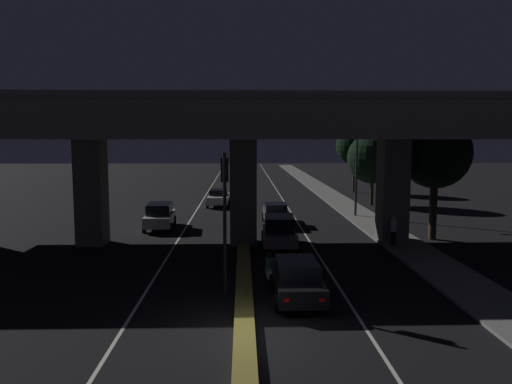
% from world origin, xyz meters
% --- Properties ---
extents(ground_plane, '(200.00, 200.00, 0.00)m').
position_xyz_m(ground_plane, '(0.00, 0.00, 0.00)').
color(ground_plane, black).
extents(lane_line_left_inner, '(0.12, 126.00, 0.00)m').
position_xyz_m(lane_line_left_inner, '(-3.91, 35.00, 0.00)').
color(lane_line_left_inner, beige).
rests_on(lane_line_left_inner, ground_plane).
extents(lane_line_right_inner, '(0.12, 126.00, 0.00)m').
position_xyz_m(lane_line_right_inner, '(3.91, 35.00, 0.00)').
color(lane_line_right_inner, beige).
rests_on(lane_line_right_inner, ground_plane).
extents(median_divider, '(0.66, 126.00, 0.24)m').
position_xyz_m(median_divider, '(0.00, 35.00, 0.12)').
color(median_divider, olive).
rests_on(median_divider, ground_plane).
extents(sidewalk_right, '(2.64, 126.00, 0.12)m').
position_xyz_m(sidewalk_right, '(9.10, 28.00, 0.06)').
color(sidewalk_right, slate).
rests_on(sidewalk_right, ground_plane).
extents(elevated_overpass, '(39.04, 11.01, 8.72)m').
position_xyz_m(elevated_overpass, '(-0.30, 13.65, 6.65)').
color(elevated_overpass, '#5B5956').
rests_on(elevated_overpass, ground_plane).
extents(traffic_light_left_of_median, '(0.30, 0.49, 5.56)m').
position_xyz_m(traffic_light_left_of_median, '(-0.73, 4.33, 3.77)').
color(traffic_light_left_of_median, black).
rests_on(traffic_light_left_of_median, ground_plane).
extents(street_lamp, '(2.14, 0.32, 7.78)m').
position_xyz_m(street_lamp, '(8.32, 22.81, 4.60)').
color(street_lamp, '#2D2D30').
rests_on(street_lamp, ground_plane).
extents(car_black_lead, '(1.89, 4.77, 1.52)m').
position_xyz_m(car_black_lead, '(2.00, 3.68, 0.79)').
color(car_black_lead, black).
rests_on(car_black_lead, ground_plane).
extents(car_grey_second, '(2.08, 4.18, 1.77)m').
position_xyz_m(car_grey_second, '(2.00, 12.49, 0.92)').
color(car_grey_second, '#515459').
rests_on(car_grey_second, ground_plane).
extents(car_grey_third, '(1.85, 4.80, 1.50)m').
position_xyz_m(car_grey_third, '(2.29, 19.73, 0.76)').
color(car_grey_third, '#515459').
rests_on(car_grey_third, ground_plane).
extents(car_white_lead_oncoming, '(2.03, 4.31, 1.71)m').
position_xyz_m(car_white_lead_oncoming, '(-5.59, 18.39, 0.89)').
color(car_white_lead_oncoming, silver).
rests_on(car_white_lead_oncoming, ground_plane).
extents(car_white_second_oncoming, '(2.02, 4.08, 1.48)m').
position_xyz_m(car_white_second_oncoming, '(-2.15, 29.17, 0.78)').
color(car_white_second_oncoming, silver).
rests_on(car_white_second_oncoming, ground_plane).
extents(motorcycle_white_filtering_near, '(0.33, 2.00, 1.41)m').
position_xyz_m(motorcycle_white_filtering_near, '(1.06, 5.43, 0.60)').
color(motorcycle_white_filtering_near, black).
rests_on(motorcycle_white_filtering_near, ground_plane).
extents(pedestrian_on_sidewalk, '(0.33, 0.33, 1.65)m').
position_xyz_m(pedestrian_on_sidewalk, '(8.35, 12.32, 0.95)').
color(pedestrian_on_sidewalk, black).
rests_on(pedestrian_on_sidewalk, sidewalk_right).
extents(roadside_tree_kerbside_near, '(4.21, 4.21, 7.29)m').
position_xyz_m(roadside_tree_kerbside_near, '(11.36, 14.45, 5.15)').
color(roadside_tree_kerbside_near, '#38281C').
rests_on(roadside_tree_kerbside_near, ground_plane).
extents(roadside_tree_kerbside_mid, '(4.54, 4.54, 6.48)m').
position_xyz_m(roadside_tree_kerbside_mid, '(11.59, 29.52, 4.20)').
color(roadside_tree_kerbside_mid, '#2D2116').
rests_on(roadside_tree_kerbside_mid, ground_plane).
extents(roadside_tree_kerbside_far, '(4.10, 4.10, 7.20)m').
position_xyz_m(roadside_tree_kerbside_far, '(12.24, 39.60, 5.13)').
color(roadside_tree_kerbside_far, '#2D2116').
rests_on(roadside_tree_kerbside_far, ground_plane).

